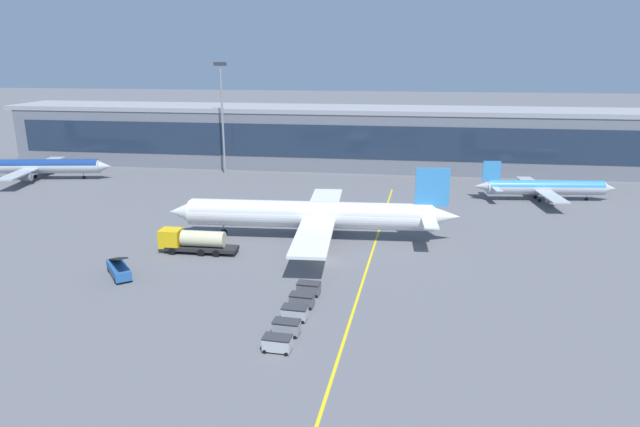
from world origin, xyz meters
TOP-DOWN VIEW (x-y plane):
  - ground_plane at (0.00, 0.00)m, footprint 700.00×700.00m
  - apron_lead_in_line at (5.76, 2.00)m, footprint 4.62×79.90m
  - terminal_building at (16.75, 64.42)m, footprint 208.10×16.82m
  - main_airliner at (-3.42, 9.03)m, footprint 43.39×34.49m
  - fuel_tanker at (-18.61, 0.55)m, footprint 10.81×2.77m
  - belt_loader at (-24.75, -8.89)m, footprint 5.35×6.22m
  - baggage_cart_0 at (-1.41, -23.69)m, footprint 2.75×1.78m
  - baggage_cart_1 at (-1.20, -20.50)m, footprint 2.75×1.78m
  - baggage_cart_2 at (-0.99, -17.30)m, footprint 2.75×1.78m
  - baggage_cart_3 at (-0.78, -14.11)m, footprint 2.75×1.78m
  - baggage_cart_4 at (-0.57, -10.92)m, footprint 2.75×1.78m
  - commuter_jet_far at (36.33, 37.32)m, footprint 26.43×20.93m
  - commuter_jet_near at (-69.16, 40.36)m, footprint 31.97×25.49m
  - apron_light_mast_0 at (-30.60, 52.46)m, footprint 2.80×0.50m

SIDE VIEW (x-z plane):
  - ground_plane at x=0.00m, z-range 0.00..0.00m
  - apron_lead_in_line at x=5.76m, z-range 0.00..0.01m
  - baggage_cart_0 at x=-1.41m, z-range 0.04..1.52m
  - baggage_cart_1 at x=-1.20m, z-range 0.04..1.52m
  - baggage_cart_2 at x=-0.99m, z-range 0.04..1.52m
  - baggage_cart_3 at x=-0.78m, z-range 0.04..1.52m
  - baggage_cart_4 at x=-0.57m, z-range 0.04..1.52m
  - belt_loader at x=-24.75m, z-range -0.75..2.73m
  - fuel_tanker at x=-18.61m, z-range 0.12..3.37m
  - commuter_jet_far at x=36.33m, z-range -1.24..6.21m
  - commuter_jet_near at x=-69.16m, z-range -1.36..7.24m
  - main_airliner at x=-3.42m, z-range -1.80..9.21m
  - terminal_building at x=16.75m, z-range 0.02..14.36m
  - apron_light_mast_0 at x=-30.60m, z-range 2.01..26.84m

